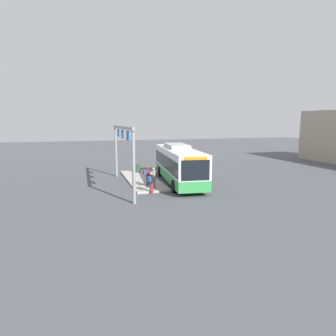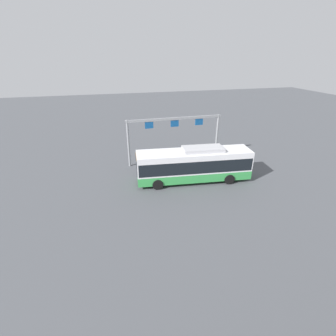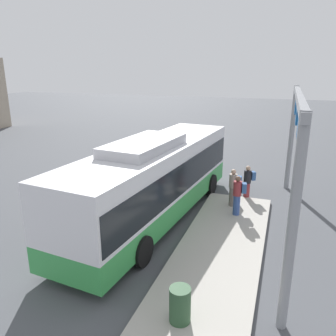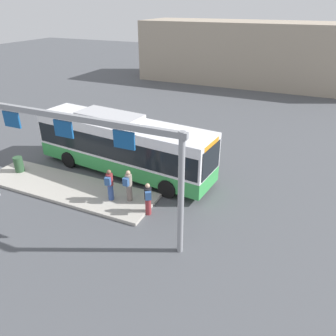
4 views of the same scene
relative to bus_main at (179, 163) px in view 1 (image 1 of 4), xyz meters
The scene contains 8 objects.
ground_plane 1.81m from the bus_main, ahead, with size 120.00×120.00×0.00m, color #4C4F54.
platform_curb 3.91m from the bus_main, 120.10° to the right, with size 10.00×2.80×0.16m, color #B2ADA3.
bus_main is the anchor object (origin of this frame).
person_boarding 4.81m from the bus_main, 45.04° to the right, with size 0.54×0.61×1.67m.
person_waiting_near 3.46m from the bus_main, 70.37° to the right, with size 0.42×0.58×1.67m.
person_waiting_mid 3.59m from the bus_main, 54.85° to the right, with size 0.34×0.52×1.67m.
platform_sign_gantry 5.49m from the bus_main, 84.30° to the right, with size 10.72×0.24×5.20m.
trash_bin 6.24m from the bus_main, 153.09° to the right, with size 0.52×0.52×0.90m, color #2D5133.
Camera 1 is at (24.65, -8.32, 5.58)m, focal length 30.98 mm.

